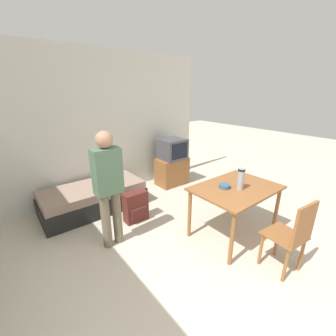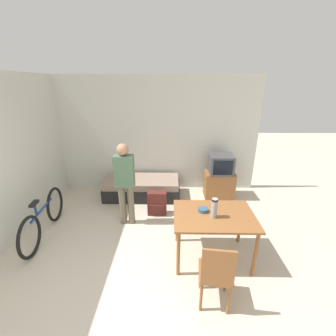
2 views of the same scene
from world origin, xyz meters
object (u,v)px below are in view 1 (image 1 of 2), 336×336
object	(u,v)px
thermos_flask	(241,178)
mate_bowl	(225,186)
person_standing	(108,183)
wooden_chair	(293,234)
backpack	(136,207)
daybed	(94,198)
tv	(172,163)
dining_table	(236,193)

from	to	relation	value
thermos_flask	mate_bowl	distance (m)	0.23
mate_bowl	person_standing	bearing A→B (deg)	148.50
mate_bowl	thermos_flask	bearing A→B (deg)	-49.08
person_standing	mate_bowl	distance (m)	1.53
wooden_chair	backpack	xyz separation A→B (m)	(-0.80, 2.03, -0.27)
wooden_chair	backpack	bearing A→B (deg)	111.56
wooden_chair	thermos_flask	distance (m)	0.87
wooden_chair	daybed	bearing A→B (deg)	113.09
daybed	tv	size ratio (longest dim) A/B	1.69
daybed	dining_table	xyz separation A→B (m)	(1.30, -1.96, 0.45)
tv	person_standing	bearing A→B (deg)	-150.41
wooden_chair	backpack	distance (m)	2.19
daybed	mate_bowl	distance (m)	2.27
dining_table	thermos_flask	size ratio (longest dim) A/B	3.97
person_standing	wooden_chair	bearing A→B (deg)	-51.87
dining_table	mate_bowl	distance (m)	0.21
wooden_chair	mate_bowl	distance (m)	0.96
tv	wooden_chair	bearing A→B (deg)	-101.98
dining_table	wooden_chair	distance (m)	0.86
daybed	backpack	size ratio (longest dim) A/B	3.48
dining_table	person_standing	xyz separation A→B (m)	(-1.45, 0.88, 0.24)
dining_table	mate_bowl	size ratio (longest dim) A/B	7.90
person_standing	mate_bowl	world-z (taller)	person_standing
tv	wooden_chair	distance (m)	2.88
tv	dining_table	size ratio (longest dim) A/B	0.89
tv	mate_bowl	world-z (taller)	tv
wooden_chair	person_standing	distance (m)	2.21
tv	mate_bowl	bearing A→B (deg)	-108.68
tv	backpack	size ratio (longest dim) A/B	2.07
backpack	dining_table	bearing A→B (deg)	-52.72
dining_table	thermos_flask	xyz separation A→B (m)	(-0.02, -0.07, 0.25)
thermos_flask	wooden_chair	bearing A→B (deg)	-96.11
backpack	thermos_flask	bearing A→B (deg)	-54.88
dining_table	thermos_flask	bearing A→B (deg)	-108.39
daybed	tv	world-z (taller)	tv
wooden_chair	thermos_flask	size ratio (longest dim) A/B	3.17
thermos_flask	mate_bowl	world-z (taller)	thermos_flask
daybed	tv	distance (m)	1.81
daybed	mate_bowl	xyz separation A→B (m)	(1.15, -1.88, 0.56)
daybed	person_standing	xyz separation A→B (m)	(-0.15, -1.08, 0.68)
tv	mate_bowl	xyz separation A→B (m)	(-0.64, -1.90, 0.28)
tv	dining_table	distance (m)	2.05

